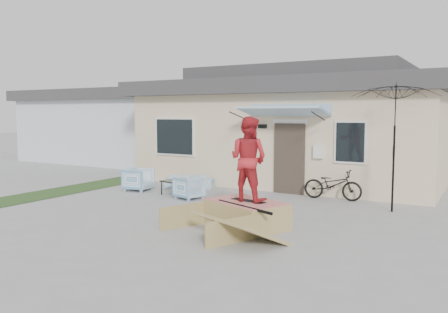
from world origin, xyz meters
The scene contains 13 objects.
ground centered at (0.00, 0.00, 0.00)m, with size 90.00×90.00×0.00m, color gray.
grass_strip centered at (-5.20, 2.00, 0.00)m, with size 1.40×8.00×0.01m, color #26421C.
house centered at (0.00, 7.99, 1.94)m, with size 10.80×8.49×4.10m.
neighbor_house centered at (-10.50, 10.00, 1.78)m, with size 8.60×7.60×3.50m.
loveseat centered at (-2.18, 3.85, 0.30)m, with size 1.54×0.45×0.60m, color #4B89B8.
armchair_left centered at (-3.25, 2.61, 0.39)m, with size 0.75×0.71×0.78m, color #4B89B8.
armchair_right centered at (-1.12, 2.27, 0.35)m, with size 0.68×0.63×0.70m, color #4B89B8.
coffee_table centered at (-1.81, 2.76, 0.20)m, with size 0.83×0.83×0.41m, color black.
bicycle centered at (2.42, 4.16, 0.52)m, with size 0.56×1.61×1.03m, color black.
patio_umbrella centered at (4.15, 3.35, 1.75)m, with size 2.22×2.08×2.20m.
skate_ramp centered at (1.76, 0.22, 0.27)m, with size 1.62×2.16×0.54m, color #97814B, non-canonical shape.
skateboard centered at (1.78, 0.27, 0.57)m, with size 0.83×0.21×0.05m, color black.
skater centered at (1.78, 0.27, 1.48)m, with size 0.87×0.67×1.77m, color red.
Camera 1 is at (6.18, -8.31, 2.40)m, focal length 37.01 mm.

